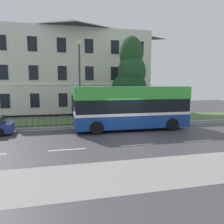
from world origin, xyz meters
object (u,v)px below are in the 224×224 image
Objects in this scene: georgian_townhouse at (74,66)px; evergreen_tree at (130,86)px; single_decker_bus at (131,107)px; street_lamp_post at (80,76)px.

georgian_townhouse is 9.85m from evergreen_tree.
street_lamp_post reaches higher than single_decker_bus.
georgian_townhouse is at bearing 106.03° from single_decker_bus.
evergreen_tree is at bearing 16.20° from street_lamp_post.
evergreen_tree reaches higher than street_lamp_post.
single_decker_bus is 5.44m from street_lamp_post.
evergreen_tree reaches higher than single_decker_bus.
evergreen_tree is (5.07, -8.06, -2.51)m from georgian_townhouse.
evergreen_tree is 1.19× the size of street_lamp_post.
single_decker_bus is (-1.41, -4.68, -1.62)m from evergreen_tree.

